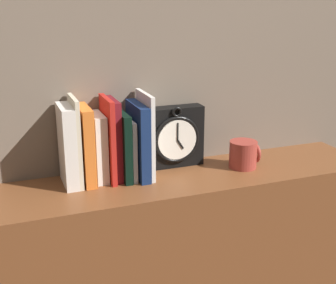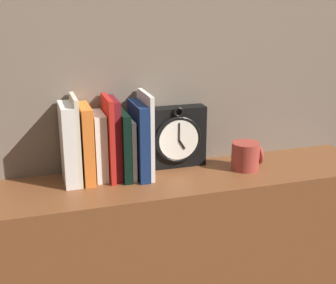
% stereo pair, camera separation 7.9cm
% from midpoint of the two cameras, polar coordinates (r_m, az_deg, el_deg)
% --- Properties ---
extents(bookshelf, '(1.36, 0.28, 0.72)m').
position_cam_midpoint_polar(bookshelf, '(1.60, -1.47, -16.50)').
color(bookshelf, brown).
rests_on(bookshelf, ground_plane).
extents(clock, '(0.20, 0.07, 0.20)m').
position_cam_midpoint_polar(clock, '(1.50, -0.83, 0.60)').
color(clock, black).
rests_on(clock, bookshelf).
extents(book_slot0_white, '(0.04, 0.13, 0.24)m').
position_cam_midpoint_polar(book_slot0_white, '(1.38, -13.77, -0.49)').
color(book_slot0_white, white).
rests_on(book_slot0_white, bookshelf).
extents(book_slot1_cream, '(0.01, 0.13, 0.26)m').
position_cam_midpoint_polar(book_slot1_cream, '(1.38, -12.80, 0.09)').
color(book_slot1_cream, beige).
rests_on(book_slot1_cream, bookshelf).
extents(book_slot2_orange, '(0.03, 0.14, 0.23)m').
position_cam_midpoint_polar(book_slot2_orange, '(1.39, -11.63, -0.39)').
color(book_slot2_orange, orange).
rests_on(book_slot2_orange, bookshelf).
extents(book_slot3_white, '(0.03, 0.12, 0.20)m').
position_cam_midpoint_polar(book_slot3_white, '(1.41, -10.09, -0.64)').
color(book_slot3_white, white).
rests_on(book_slot3_white, bookshelf).
extents(book_slot4_red, '(0.01, 0.14, 0.25)m').
position_cam_midpoint_polar(book_slot4_red, '(1.40, -8.93, 0.31)').
color(book_slot4_red, red).
rests_on(book_slot4_red, bookshelf).
extents(book_slot5_maroon, '(0.02, 0.13, 0.24)m').
position_cam_midpoint_polar(book_slot5_maroon, '(1.41, -8.22, 0.32)').
color(book_slot5_maroon, maroon).
rests_on(book_slot5_maroon, bookshelf).
extents(book_slot6_black, '(0.02, 0.14, 0.21)m').
position_cam_midpoint_polar(book_slot6_black, '(1.41, -7.19, -0.43)').
color(book_slot6_black, black).
rests_on(book_slot6_black, bookshelf).
extents(book_slot7_white, '(0.01, 0.14, 0.18)m').
position_cam_midpoint_polar(book_slot7_white, '(1.42, -6.37, -0.73)').
color(book_slot7_white, white).
rests_on(book_slot7_white, bookshelf).
extents(book_slot8_navy, '(0.03, 0.16, 0.23)m').
position_cam_midpoint_polar(book_slot8_navy, '(1.41, -5.25, 0.15)').
color(book_slot8_navy, navy).
rests_on(book_slot8_navy, bookshelf).
extents(book_slot9_white, '(0.01, 0.15, 0.26)m').
position_cam_midpoint_polar(book_slot9_white, '(1.42, -4.35, 0.87)').
color(book_slot9_white, silver).
rests_on(book_slot9_white, bookshelf).
extents(mug, '(0.09, 0.09, 0.09)m').
position_cam_midpoint_polar(mug, '(1.52, 7.77, -1.51)').
color(mug, '#9E382D').
rests_on(mug, bookshelf).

